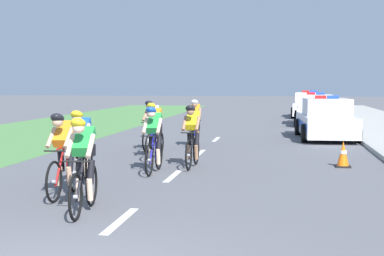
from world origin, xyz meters
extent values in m
cube|color=#9E9E99|center=(5.08, 14.00, 0.07)|extent=(0.16, 60.00, 0.13)
cube|color=#4C7F42|center=(-7.82, 14.00, 0.00)|extent=(7.00, 60.00, 0.01)
cube|color=white|center=(0.00, 2.91, 0.00)|extent=(0.14, 1.60, 0.01)
cube|color=white|center=(0.00, 6.91, 0.00)|extent=(0.14, 1.60, 0.01)
cube|color=white|center=(0.00, 10.91, 0.00)|extent=(0.14, 1.60, 0.01)
cube|color=white|center=(0.00, 14.91, 0.00)|extent=(0.14, 1.60, 0.01)
torus|color=black|center=(-0.65, 2.80, 0.36)|extent=(0.12, 0.72, 0.72)
cylinder|color=#99999E|center=(-0.65, 2.80, 0.36)|extent=(0.07, 0.07, 0.06)
torus|color=black|center=(-0.76, 3.79, 0.36)|extent=(0.12, 0.72, 0.72)
cylinder|color=#99999E|center=(-0.76, 3.79, 0.36)|extent=(0.07, 0.07, 0.06)
cylinder|color=black|center=(-0.70, 3.25, 0.90)|extent=(0.10, 0.55, 0.04)
cylinder|color=black|center=(-0.68, 3.07, 0.58)|extent=(0.09, 0.48, 0.63)
cylinder|color=black|center=(-0.72, 3.45, 0.60)|extent=(0.04, 0.04, 0.65)
cylinder|color=black|center=(-0.66, 2.90, 0.88)|extent=(0.42, 0.07, 0.03)
cube|color=black|center=(-0.72, 3.45, 0.94)|extent=(0.12, 0.23, 0.05)
cube|color=green|center=(-0.71, 3.32, 1.14)|extent=(0.34, 0.58, 0.45)
cube|color=black|center=(-0.72, 3.44, 0.98)|extent=(0.30, 0.23, 0.18)
cylinder|color=black|center=(-0.63, 3.40, 0.64)|extent=(0.13, 0.23, 0.40)
cylinder|color=beige|center=(-0.62, 3.32, 0.37)|extent=(0.11, 0.16, 0.36)
cylinder|color=black|center=(-0.81, 3.38, 0.64)|extent=(0.13, 0.18, 0.40)
cylinder|color=beige|center=(-0.80, 3.30, 0.37)|extent=(0.10, 0.13, 0.36)
cylinder|color=beige|center=(-0.53, 3.12, 1.09)|extent=(0.12, 0.41, 0.35)
cylinder|color=beige|center=(-0.85, 3.09, 1.09)|extent=(0.12, 0.41, 0.35)
sphere|color=beige|center=(-0.68, 3.02, 1.38)|extent=(0.19, 0.19, 0.19)
ellipsoid|color=yellow|center=(-0.68, 3.01, 1.45)|extent=(0.26, 0.34, 0.24)
torus|color=black|center=(-1.48, 3.93, 0.36)|extent=(0.07, 0.73, 0.72)
cylinder|color=#99999E|center=(-1.48, 3.93, 0.36)|extent=(0.06, 0.06, 0.06)
torus|color=black|center=(-1.52, 4.93, 0.36)|extent=(0.07, 0.73, 0.72)
cylinder|color=#99999E|center=(-1.52, 4.93, 0.36)|extent=(0.06, 0.06, 0.06)
cylinder|color=#B21919|center=(-1.50, 4.38, 0.90)|extent=(0.06, 0.55, 0.04)
cylinder|color=#B21919|center=(-1.49, 4.21, 0.58)|extent=(0.06, 0.48, 0.63)
cylinder|color=#B21919|center=(-1.51, 4.58, 0.60)|extent=(0.04, 0.04, 0.65)
cylinder|color=black|center=(-1.49, 4.03, 0.88)|extent=(0.42, 0.04, 0.03)
cube|color=black|center=(-1.51, 4.58, 0.94)|extent=(0.11, 0.22, 0.05)
cube|color=orange|center=(-1.50, 4.46, 1.14)|extent=(0.30, 0.55, 0.46)
cube|color=black|center=(-1.51, 4.57, 0.98)|extent=(0.29, 0.21, 0.18)
cylinder|color=black|center=(-1.42, 4.52, 0.64)|extent=(0.12, 0.23, 0.40)
cylinder|color=tan|center=(-1.41, 4.44, 0.37)|extent=(0.10, 0.16, 0.36)
cylinder|color=black|center=(-1.60, 4.52, 0.64)|extent=(0.12, 0.17, 0.40)
cylinder|color=tan|center=(-1.59, 4.44, 0.37)|extent=(0.09, 0.13, 0.36)
cylinder|color=tan|center=(-1.34, 4.25, 1.09)|extent=(0.09, 0.40, 0.35)
cylinder|color=tan|center=(-1.66, 4.24, 1.09)|extent=(0.09, 0.40, 0.35)
sphere|color=tan|center=(-1.49, 4.16, 1.38)|extent=(0.19, 0.19, 0.19)
ellipsoid|color=black|center=(-1.49, 4.15, 1.45)|extent=(0.24, 0.32, 0.24)
torus|color=black|center=(-1.49, 4.90, 0.36)|extent=(0.12, 0.72, 0.72)
cylinder|color=#99999E|center=(-1.49, 4.90, 0.36)|extent=(0.07, 0.07, 0.06)
torus|color=black|center=(-1.59, 5.90, 0.36)|extent=(0.12, 0.72, 0.72)
cylinder|color=#99999E|center=(-1.59, 5.90, 0.36)|extent=(0.07, 0.07, 0.06)
cylinder|color=black|center=(-1.54, 5.35, 0.90)|extent=(0.09, 0.55, 0.04)
cylinder|color=black|center=(-1.52, 5.18, 0.58)|extent=(0.09, 0.48, 0.63)
cylinder|color=black|center=(-1.56, 5.55, 0.60)|extent=(0.04, 0.04, 0.65)
cylinder|color=black|center=(-1.50, 5.00, 0.88)|extent=(0.42, 0.07, 0.03)
cube|color=black|center=(-1.56, 5.55, 0.94)|extent=(0.12, 0.23, 0.05)
cube|color=blue|center=(-1.54, 5.42, 1.14)|extent=(0.33, 0.57, 0.45)
cube|color=black|center=(-1.56, 5.54, 0.98)|extent=(0.30, 0.23, 0.18)
cylinder|color=black|center=(-1.46, 5.50, 0.64)|extent=(0.13, 0.23, 0.40)
cylinder|color=beige|center=(-1.45, 5.42, 0.37)|extent=(0.11, 0.16, 0.36)
cylinder|color=black|center=(-1.64, 5.48, 0.64)|extent=(0.13, 0.18, 0.40)
cylinder|color=beige|center=(-1.63, 5.40, 0.37)|extent=(0.10, 0.13, 0.36)
cylinder|color=beige|center=(-1.36, 5.23, 1.09)|extent=(0.12, 0.41, 0.35)
cylinder|color=beige|center=(-1.68, 5.19, 1.09)|extent=(0.12, 0.41, 0.35)
sphere|color=beige|center=(-1.51, 5.13, 1.38)|extent=(0.19, 0.19, 0.19)
ellipsoid|color=yellow|center=(-1.51, 5.12, 1.45)|extent=(0.26, 0.34, 0.24)
torus|color=black|center=(-0.50, 6.77, 0.36)|extent=(0.05, 0.72, 0.72)
cylinder|color=#99999E|center=(-0.50, 6.77, 0.36)|extent=(0.06, 0.06, 0.06)
torus|color=black|center=(-0.51, 7.77, 0.36)|extent=(0.05, 0.72, 0.72)
cylinder|color=#99999E|center=(-0.51, 7.77, 0.36)|extent=(0.06, 0.06, 0.06)
cylinder|color=#1E1E99|center=(-0.51, 7.22, 0.90)|extent=(0.04, 0.55, 0.04)
cylinder|color=#1E1E99|center=(-0.51, 7.04, 0.58)|extent=(0.04, 0.48, 0.63)
cylinder|color=#1E1E99|center=(-0.51, 7.42, 0.60)|extent=(0.04, 0.04, 0.65)
cylinder|color=black|center=(-0.51, 6.87, 0.88)|extent=(0.42, 0.03, 0.03)
cube|color=black|center=(-0.51, 7.42, 0.94)|extent=(0.10, 0.22, 0.05)
cube|color=green|center=(-0.51, 7.29, 1.14)|extent=(0.29, 0.54, 0.47)
cube|color=black|center=(-0.51, 7.41, 0.98)|extent=(0.28, 0.20, 0.18)
cylinder|color=black|center=(-0.42, 7.36, 0.64)|extent=(0.11, 0.22, 0.40)
cylinder|color=beige|center=(-0.42, 7.28, 0.37)|extent=(0.09, 0.15, 0.36)
cylinder|color=black|center=(-0.60, 7.36, 0.64)|extent=(0.11, 0.17, 0.40)
cylinder|color=beige|center=(-0.60, 7.28, 0.37)|extent=(0.09, 0.12, 0.36)
cylinder|color=beige|center=(-0.35, 7.08, 1.09)|extent=(0.08, 0.40, 0.35)
cylinder|color=beige|center=(-0.67, 7.08, 1.09)|extent=(0.08, 0.40, 0.35)
sphere|color=beige|center=(-0.51, 6.99, 1.38)|extent=(0.19, 0.19, 0.19)
ellipsoid|color=blue|center=(-0.51, 6.98, 1.45)|extent=(0.23, 0.32, 0.24)
torus|color=black|center=(-1.06, 9.06, 0.36)|extent=(0.08, 0.73, 0.72)
cylinder|color=#99999E|center=(-1.06, 9.06, 0.36)|extent=(0.06, 0.06, 0.06)
torus|color=black|center=(-1.01, 10.05, 0.36)|extent=(0.08, 0.73, 0.72)
cylinder|color=#99999E|center=(-1.01, 10.05, 0.36)|extent=(0.06, 0.06, 0.06)
cylinder|color=#1E1E99|center=(-1.04, 9.50, 0.90)|extent=(0.07, 0.55, 0.04)
cylinder|color=#1E1E99|center=(-1.05, 9.33, 0.58)|extent=(0.07, 0.48, 0.63)
cylinder|color=#1E1E99|center=(-1.02, 9.70, 0.60)|extent=(0.04, 0.04, 0.65)
cylinder|color=black|center=(-1.06, 9.16, 0.88)|extent=(0.42, 0.05, 0.03)
cube|color=black|center=(-1.02, 9.70, 0.94)|extent=(0.11, 0.23, 0.05)
cube|color=orange|center=(-1.03, 9.58, 1.14)|extent=(0.31, 0.56, 0.46)
cube|color=black|center=(-1.03, 9.69, 0.98)|extent=(0.29, 0.22, 0.18)
cylinder|color=black|center=(-0.94, 9.64, 0.64)|extent=(0.12, 0.23, 0.40)
cylinder|color=tan|center=(-0.94, 9.56, 0.37)|extent=(0.10, 0.16, 0.36)
cylinder|color=black|center=(-1.12, 9.65, 0.64)|extent=(0.12, 0.17, 0.40)
cylinder|color=tan|center=(-1.12, 9.57, 0.37)|extent=(0.10, 0.13, 0.36)
cylinder|color=tan|center=(-0.88, 9.36, 1.09)|extent=(0.10, 0.40, 0.35)
cylinder|color=tan|center=(-1.20, 9.37, 1.09)|extent=(0.10, 0.40, 0.35)
sphere|color=tan|center=(-1.05, 9.28, 1.38)|extent=(0.19, 0.19, 0.19)
ellipsoid|color=yellow|center=(-1.05, 9.27, 1.45)|extent=(0.25, 0.33, 0.24)
torus|color=black|center=(0.21, 7.71, 0.36)|extent=(0.06, 0.72, 0.72)
cylinder|color=#99999E|center=(0.21, 7.71, 0.36)|extent=(0.06, 0.06, 0.06)
torus|color=black|center=(0.24, 8.71, 0.36)|extent=(0.06, 0.72, 0.72)
cylinder|color=#99999E|center=(0.24, 8.71, 0.36)|extent=(0.06, 0.06, 0.06)
cylinder|color=black|center=(0.22, 8.16, 0.90)|extent=(0.05, 0.55, 0.04)
cylinder|color=black|center=(0.22, 7.98, 0.58)|extent=(0.05, 0.48, 0.63)
cylinder|color=black|center=(0.23, 8.36, 0.60)|extent=(0.04, 0.04, 0.65)
cylinder|color=black|center=(0.22, 7.81, 0.88)|extent=(0.42, 0.04, 0.03)
cube|color=black|center=(0.23, 8.36, 0.94)|extent=(0.10, 0.22, 0.05)
cube|color=yellow|center=(0.23, 8.23, 1.14)|extent=(0.29, 0.56, 0.45)
cube|color=black|center=(0.23, 8.35, 0.98)|extent=(0.28, 0.21, 0.18)
cylinder|color=black|center=(0.32, 8.30, 0.64)|extent=(0.11, 0.23, 0.40)
cylinder|color=#9E7051|center=(0.32, 8.22, 0.37)|extent=(0.09, 0.16, 0.36)
cylinder|color=black|center=(0.14, 8.30, 0.64)|extent=(0.11, 0.17, 0.40)
cylinder|color=#9E7051|center=(0.14, 8.22, 0.37)|extent=(0.09, 0.12, 0.36)
cylinder|color=#9E7051|center=(0.38, 8.01, 1.09)|extent=(0.08, 0.40, 0.35)
cylinder|color=#9E7051|center=(0.06, 8.02, 1.09)|extent=(0.08, 0.40, 0.35)
sphere|color=#9E7051|center=(0.22, 7.93, 1.38)|extent=(0.19, 0.19, 0.19)
ellipsoid|color=black|center=(0.22, 7.92, 1.45)|extent=(0.24, 0.32, 0.24)
torus|color=black|center=(-1.55, 10.74, 0.36)|extent=(0.12, 0.72, 0.72)
cylinder|color=#99999E|center=(-1.55, 10.74, 0.36)|extent=(0.07, 0.07, 0.06)
torus|color=black|center=(-1.45, 11.73, 0.36)|extent=(0.12, 0.72, 0.72)
cylinder|color=#99999E|center=(-1.45, 11.73, 0.36)|extent=(0.07, 0.07, 0.06)
cylinder|color=silver|center=(-1.50, 11.19, 0.90)|extent=(0.09, 0.55, 0.04)
cylinder|color=silver|center=(-1.52, 11.01, 0.58)|extent=(0.09, 0.48, 0.63)
cylinder|color=silver|center=(-1.48, 11.39, 0.60)|extent=(0.04, 0.04, 0.65)
cylinder|color=black|center=(-1.54, 10.84, 0.88)|extent=(0.42, 0.07, 0.03)
cube|color=black|center=(-1.48, 11.39, 0.94)|extent=(0.12, 0.23, 0.05)
cube|color=white|center=(-1.50, 11.26, 1.14)|extent=(0.34, 0.57, 0.47)
cube|color=black|center=(-1.48, 11.38, 0.98)|extent=(0.30, 0.23, 0.18)
cylinder|color=black|center=(-1.40, 11.32, 0.64)|extent=(0.13, 0.23, 0.40)
cylinder|color=#9E7051|center=(-1.41, 11.24, 0.37)|extent=(0.11, 0.16, 0.36)
cylinder|color=black|center=(-1.58, 11.34, 0.64)|extent=(0.13, 0.18, 0.40)
cylinder|color=#9E7051|center=(-1.59, 11.26, 0.37)|extent=(0.10, 0.13, 0.36)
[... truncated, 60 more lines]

